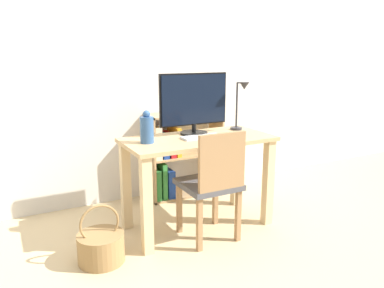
% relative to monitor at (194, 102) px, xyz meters
% --- Properties ---
extents(ground_plane, '(10.00, 10.00, 0.00)m').
position_rel_monitor_xyz_m(ground_plane, '(-0.03, -0.13, -0.99)').
color(ground_plane, '#CCB284').
extents(wall_back, '(8.00, 0.05, 2.60)m').
position_rel_monitor_xyz_m(wall_back, '(-0.03, 0.72, 0.31)').
color(wall_back, silver).
rests_on(wall_back, ground_plane).
extents(desk, '(1.15, 0.57, 0.73)m').
position_rel_monitor_xyz_m(desk, '(-0.03, -0.13, -0.42)').
color(desk, tan).
rests_on(desk, ground_plane).
extents(monitor, '(0.58, 0.22, 0.48)m').
position_rel_monitor_xyz_m(monitor, '(0.00, 0.00, 0.00)').
color(monitor, black).
rests_on(monitor, desk).
extents(keyboard, '(0.32, 0.12, 0.02)m').
position_rel_monitor_xyz_m(keyboard, '(-0.01, -0.16, -0.25)').
color(keyboard, silver).
rests_on(keyboard, desk).
extents(vase, '(0.10, 0.10, 0.24)m').
position_rel_monitor_xyz_m(vase, '(-0.44, -0.12, -0.15)').
color(vase, '#33598C').
rests_on(vase, desk).
extents(desk_lamp, '(0.10, 0.19, 0.41)m').
position_rel_monitor_xyz_m(desk_lamp, '(0.40, -0.06, -0.01)').
color(desk_lamp, '#2D2D33').
rests_on(desk_lamp, desk).
extents(chair, '(0.40, 0.40, 0.84)m').
position_rel_monitor_xyz_m(chair, '(-0.06, -0.40, -0.53)').
color(chair, '#4C4C51').
rests_on(chair, ground_plane).
extents(bookshelf, '(0.73, 0.28, 0.81)m').
position_rel_monitor_xyz_m(bookshelf, '(0.05, 0.54, -0.60)').
color(bookshelf, tan).
rests_on(bookshelf, ground_plane).
extents(basket, '(0.31, 0.31, 0.41)m').
position_rel_monitor_xyz_m(basket, '(-0.87, -0.32, -0.88)').
color(basket, '#997547').
rests_on(basket, ground_plane).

